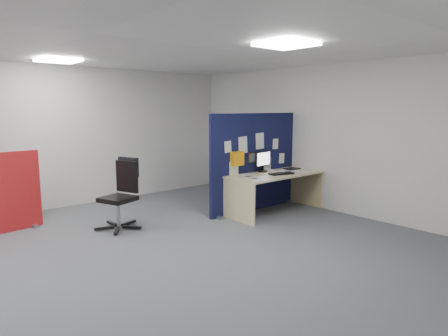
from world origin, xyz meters
TOP-DOWN VIEW (x-y plane):
  - floor at (0.00, 0.00)m, footprint 9.00×9.00m
  - ceiling at (0.00, 0.00)m, footprint 9.00×7.00m
  - wall_back at (0.00, 3.50)m, footprint 9.00×0.02m
  - wall_front at (0.00, -3.50)m, footprint 9.00×0.02m
  - wall_right at (4.50, 0.00)m, footprint 0.02×7.00m
  - ceiling_lights at (0.33, 0.67)m, footprint 4.10×4.10m
  - navy_divider at (3.47, 0.94)m, footprint 2.20×0.30m
  - main_desk at (3.58, 0.58)m, footprint 1.90×0.84m
  - monitor_main at (3.53, 0.80)m, footprint 0.44×0.18m
  - keyboard at (3.58, 0.40)m, footprint 0.48×0.28m
  - mouse at (3.83, 0.44)m, footprint 0.11×0.07m
  - paper_tray at (4.22, 0.67)m, footprint 0.28×0.22m
  - office_chair at (1.05, 1.52)m, footprint 0.73×0.70m
  - desk_papers at (3.43, 0.56)m, footprint 1.45×0.87m

SIDE VIEW (x-z plane):
  - floor at x=0.00m, z-range 0.00..0.00m
  - main_desk at x=3.58m, z-range 0.20..0.93m
  - office_chair at x=1.05m, z-range 0.08..1.18m
  - desk_papers at x=3.43m, z-range 0.73..0.73m
  - paper_tray at x=4.22m, z-range 0.73..0.74m
  - keyboard at x=3.58m, z-range 0.73..0.75m
  - mouse at x=3.83m, z-range 0.73..0.76m
  - navy_divider at x=3.47m, z-range 0.00..1.81m
  - monitor_main at x=3.53m, z-range 0.75..1.14m
  - wall_back at x=0.00m, z-range 0.00..2.70m
  - wall_front at x=0.00m, z-range 0.00..2.70m
  - wall_right at x=4.50m, z-range 0.00..2.70m
  - ceiling_lights at x=0.33m, z-range 2.65..2.69m
  - ceiling at x=0.00m, z-range 2.69..2.71m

